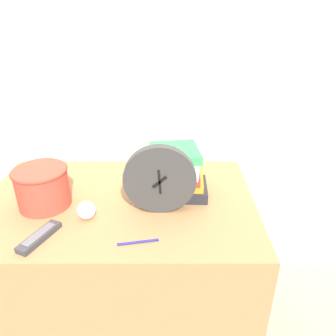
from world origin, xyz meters
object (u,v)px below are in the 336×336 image
basket (43,186)px  pen (138,242)px  desk_clock (160,180)px  book_stack (175,173)px  crumpled_paper_ball (87,210)px  tv_remote (40,237)px

basket → pen: size_ratio=1.49×
desk_clock → book_stack: (0.06, 0.13, -0.04)m
desk_clock → book_stack: bearing=65.5°
desk_clock → basket: 0.44m
book_stack → crumpled_paper_ball: size_ratio=3.98×
desk_clock → tv_remote: size_ratio=1.55×
desk_clock → tv_remote: desk_clock is taller
desk_clock → crumpled_paper_ball: (-0.26, -0.05, -0.10)m
book_stack → crumpled_paper_ball: bearing=-151.4°
crumpled_paper_ball → tv_remote: bearing=-137.4°
basket → pen: 0.44m
basket → book_stack: bearing=10.0°
book_stack → basket: size_ratio=1.31×
book_stack → pen: book_stack is taller
tv_remote → crumpled_paper_ball: bearing=42.6°
desk_clock → pen: bearing=-110.2°
book_stack → tv_remote: 0.54m
crumpled_paper_ball → pen: (0.19, -0.14, -0.03)m
tv_remote → desk_clock: bearing=23.0°
desk_clock → tv_remote: (-0.39, -0.16, -0.12)m
basket → tv_remote: bearing=-76.8°
book_stack → crumpled_paper_ball: book_stack is taller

